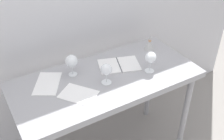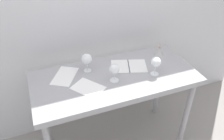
{
  "view_description": "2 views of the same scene",
  "coord_description": "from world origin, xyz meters",
  "px_view_note": "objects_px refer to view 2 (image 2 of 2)",
  "views": [
    {
      "loc": [
        -0.8,
        -1.45,
        2.11
      ],
      "look_at": [
        0.05,
        -0.01,
        0.95
      ],
      "focal_mm": 44.34,
      "sensor_mm": 36.0,
      "label": 1
    },
    {
      "loc": [
        -0.59,
        -1.48,
        2.06
      ],
      "look_at": [
        -0.01,
        0.03,
        0.94
      ],
      "focal_mm": 37.01,
      "sensor_mm": 36.0,
      "label": 2
    }
  ],
  "objects_px": {
    "wine_glass_near_right": "(156,62)",
    "decanter_funnel": "(159,51)",
    "tasting_sheet_upper": "(88,88)",
    "wine_glass_near_center": "(114,69)",
    "open_notebook": "(129,66)",
    "tasting_sheet_lower": "(65,76)",
    "wine_glass_far_left": "(87,59)"
  },
  "relations": [
    {
      "from": "wine_glass_near_right",
      "to": "decanter_funnel",
      "type": "height_order",
      "value": "wine_glass_near_right"
    },
    {
      "from": "tasting_sheet_upper",
      "to": "wine_glass_near_right",
      "type": "bearing_deg",
      "value": -38.79
    },
    {
      "from": "wine_glass_near_center",
      "to": "open_notebook",
      "type": "relative_size",
      "value": 0.43
    },
    {
      "from": "wine_glass_near_center",
      "to": "wine_glass_near_right",
      "type": "bearing_deg",
      "value": -6.58
    },
    {
      "from": "wine_glass_near_right",
      "to": "open_notebook",
      "type": "distance_m",
      "value": 0.27
    },
    {
      "from": "open_notebook",
      "to": "tasting_sheet_lower",
      "type": "bearing_deg",
      "value": -167.16
    },
    {
      "from": "wine_glass_far_left",
      "to": "open_notebook",
      "type": "relative_size",
      "value": 0.46
    },
    {
      "from": "tasting_sheet_lower",
      "to": "wine_glass_far_left",
      "type": "bearing_deg",
      "value": 34.03
    },
    {
      "from": "wine_glass_far_left",
      "to": "decanter_funnel",
      "type": "xyz_separation_m",
      "value": [
        0.72,
        0.02,
        -0.08
      ]
    },
    {
      "from": "wine_glass_near_center",
      "to": "decanter_funnel",
      "type": "relative_size",
      "value": 1.19
    },
    {
      "from": "wine_glass_near_center",
      "to": "tasting_sheet_upper",
      "type": "relative_size",
      "value": 0.64
    },
    {
      "from": "tasting_sheet_lower",
      "to": "decanter_funnel",
      "type": "xyz_separation_m",
      "value": [
        0.93,
        0.03,
        0.04
      ]
    },
    {
      "from": "wine_glass_far_left",
      "to": "decanter_funnel",
      "type": "height_order",
      "value": "wine_glass_far_left"
    },
    {
      "from": "wine_glass_far_left",
      "to": "tasting_sheet_lower",
      "type": "bearing_deg",
      "value": -177.09
    },
    {
      "from": "wine_glass_far_left",
      "to": "tasting_sheet_upper",
      "type": "bearing_deg",
      "value": -104.85
    },
    {
      "from": "tasting_sheet_upper",
      "to": "decanter_funnel",
      "type": "relative_size",
      "value": 1.85
    },
    {
      "from": "tasting_sheet_lower",
      "to": "open_notebook",
      "type": "bearing_deg",
      "value": 25.06
    },
    {
      "from": "open_notebook",
      "to": "decanter_funnel",
      "type": "relative_size",
      "value": 2.79
    },
    {
      "from": "wine_glass_far_left",
      "to": "wine_glass_near_center",
      "type": "distance_m",
      "value": 0.27
    },
    {
      "from": "wine_glass_near_center",
      "to": "tasting_sheet_lower",
      "type": "xyz_separation_m",
      "value": [
        -0.37,
        0.2,
        -0.11
      ]
    },
    {
      "from": "wine_glass_near_right",
      "to": "open_notebook",
      "type": "bearing_deg",
      "value": 130.61
    },
    {
      "from": "open_notebook",
      "to": "tasting_sheet_lower",
      "type": "height_order",
      "value": "open_notebook"
    },
    {
      "from": "wine_glass_far_left",
      "to": "open_notebook",
      "type": "bearing_deg",
      "value": -10.93
    },
    {
      "from": "wine_glass_near_center",
      "to": "decanter_funnel",
      "type": "distance_m",
      "value": 0.6
    },
    {
      "from": "wine_glass_far_left",
      "to": "wine_glass_near_center",
      "type": "bearing_deg",
      "value": -51.78
    },
    {
      "from": "wine_glass_near_center",
      "to": "tasting_sheet_lower",
      "type": "bearing_deg",
      "value": 151.22
    },
    {
      "from": "tasting_sheet_upper",
      "to": "tasting_sheet_lower",
      "type": "bearing_deg",
      "value": 85.34
    },
    {
      "from": "open_notebook",
      "to": "tasting_sheet_upper",
      "type": "height_order",
      "value": "open_notebook"
    },
    {
      "from": "wine_glass_near_right",
      "to": "open_notebook",
      "type": "xyz_separation_m",
      "value": [
        -0.16,
        0.18,
        -0.12
      ]
    },
    {
      "from": "tasting_sheet_lower",
      "to": "decanter_funnel",
      "type": "bearing_deg",
      "value": 32.69
    },
    {
      "from": "wine_glass_near_right",
      "to": "tasting_sheet_lower",
      "type": "height_order",
      "value": "wine_glass_near_right"
    },
    {
      "from": "wine_glass_far_left",
      "to": "decanter_funnel",
      "type": "bearing_deg",
      "value": 1.2
    }
  ]
}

